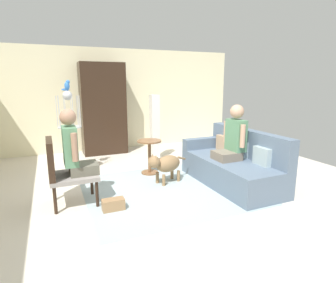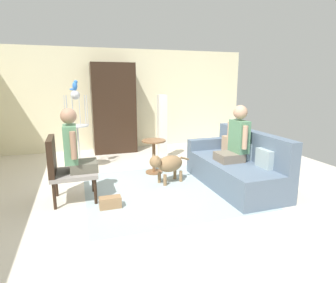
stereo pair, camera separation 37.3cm
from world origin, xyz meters
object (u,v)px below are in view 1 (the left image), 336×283
(parrot, at_px, (67,86))
(handbag, at_px, (113,205))
(column_lamp, at_px, (155,128))
(couch, at_px, (233,165))
(round_end_table, at_px, (149,154))
(armoire_cabinet, at_px, (103,109))
(person_on_couch, at_px, (233,137))
(dog, at_px, (166,164))
(bird_cage_stand, at_px, (70,130))
(armchair, at_px, (63,169))
(person_on_armchair, at_px, (74,148))

(parrot, height_order, handbag, parrot)
(column_lamp, bearing_deg, couch, -68.47)
(round_end_table, height_order, armoire_cabinet, armoire_cabinet)
(couch, distance_m, person_on_couch, 0.50)
(round_end_table, bearing_deg, couch, -41.98)
(dog, bearing_deg, bird_cage_stand, 139.72)
(column_lamp, height_order, armoire_cabinet, armoire_cabinet)
(round_end_table, relative_size, column_lamp, 0.45)
(parrot, bearing_deg, armchair, -98.77)
(bird_cage_stand, bearing_deg, couch, -33.48)
(round_end_table, xyz_separation_m, dog, (0.09, -0.60, -0.04))
(column_lamp, bearing_deg, round_end_table, -116.69)
(round_end_table, height_order, bird_cage_stand, bird_cage_stand)
(armchair, relative_size, column_lamp, 0.66)
(armoire_cabinet, bearing_deg, handbag, -98.69)
(person_on_couch, bearing_deg, bird_cage_stand, 145.55)
(couch, relative_size, dog, 2.48)
(round_end_table, height_order, handbag, round_end_table)
(dog, height_order, parrot, parrot)
(bird_cage_stand, distance_m, armoire_cabinet, 1.60)
(dog, xyz_separation_m, column_lamp, (0.33, 1.42, 0.37))
(person_on_armchair, height_order, armoire_cabinet, armoire_cabinet)
(person_on_armchair, relative_size, parrot, 4.81)
(person_on_couch, relative_size, bird_cage_stand, 0.59)
(round_end_table, relative_size, armoire_cabinet, 0.30)
(bird_cage_stand, bearing_deg, armchair, -98.51)
(couch, relative_size, handbag, 6.52)
(round_end_table, height_order, column_lamp, column_lamp)
(column_lamp, bearing_deg, armchair, -139.73)
(couch, height_order, armchair, armchair)
(couch, xyz_separation_m, bird_cage_stand, (-2.49, 1.65, 0.51))
(armchair, distance_m, parrot, 1.85)
(armchair, height_order, armoire_cabinet, armoire_cabinet)
(handbag, bearing_deg, parrot, 100.87)
(armchair, bearing_deg, dog, 8.77)
(person_on_couch, distance_m, round_end_table, 1.59)
(couch, xyz_separation_m, person_on_couch, (-0.05, -0.03, 0.49))
(person_on_armchair, bearing_deg, armchair, -179.47)
(armchair, xyz_separation_m, column_lamp, (1.98, 1.68, 0.18))
(dog, bearing_deg, person_on_armchair, -170.33)
(round_end_table, bearing_deg, dog, -81.84)
(column_lamp, bearing_deg, dog, -103.03)
(armchair, distance_m, handbag, 0.86)
(round_end_table, bearing_deg, bird_cage_stand, 155.40)
(armchair, height_order, round_end_table, armchair)
(armchair, xyz_separation_m, armoire_cabinet, (1.08, 2.80, 0.54))
(handbag, bearing_deg, column_lamp, 56.61)
(bird_cage_stand, bearing_deg, round_end_table, -24.60)
(bird_cage_stand, bearing_deg, person_on_couch, -34.45)
(armchair, relative_size, round_end_table, 1.49)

